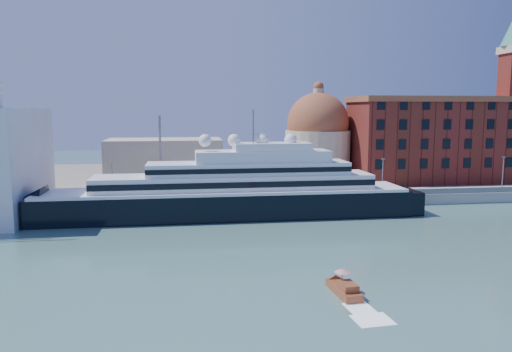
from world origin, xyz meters
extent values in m
plane|color=#38605E|center=(0.00, 0.00, 0.00)|extent=(400.00, 400.00, 0.00)
cube|color=gray|center=(0.00, 34.00, 1.25)|extent=(180.00, 10.00, 2.50)
cube|color=slate|center=(0.00, 75.00, 1.00)|extent=(260.00, 72.00, 2.00)
cube|color=slate|center=(0.00, 29.50, 3.10)|extent=(180.00, 0.10, 1.20)
cube|color=black|center=(-6.88, 23.00, 2.13)|extent=(75.41, 11.60, 6.28)
cone|color=black|center=(-46.52, 23.00, 2.13)|extent=(9.67, 11.60, 11.60)
cube|color=black|center=(30.82, 23.00, 1.93)|extent=(5.80, 10.63, 5.80)
cube|color=white|center=(-6.88, 23.00, 5.51)|extent=(73.47, 11.79, 0.58)
cube|color=white|center=(-4.95, 23.00, 7.25)|extent=(56.07, 9.67, 2.90)
cube|color=black|center=(-4.95, 18.17, 7.25)|extent=(56.07, 0.15, 1.16)
cube|color=white|center=(-2.05, 23.00, 9.96)|extent=(40.60, 8.70, 2.51)
cube|color=white|center=(0.85, 23.00, 12.37)|extent=(27.07, 7.73, 2.32)
cube|color=white|center=(2.79, 23.00, 14.31)|extent=(15.47, 6.77, 1.55)
cylinder|color=slate|center=(-1.08, 23.00, 18.37)|extent=(0.29, 0.29, 6.77)
sphere|color=white|center=(-10.75, 23.00, 15.66)|extent=(2.51, 2.51, 2.51)
sphere|color=white|center=(-4.95, 23.00, 15.66)|extent=(2.51, 2.51, 2.51)
sphere|color=white|center=(0.85, 23.00, 15.66)|extent=(2.51, 2.51, 2.51)
sphere|color=white|center=(6.65, 23.00, 15.66)|extent=(2.51, 2.51, 2.51)
cube|color=white|center=(-45.77, 22.68, 0.59)|extent=(12.34, 5.77, 1.58)
cube|color=white|center=(-43.81, 22.37, 1.88)|extent=(4.30, 3.06, 1.19)
cube|color=brown|center=(3.52, -21.79, 0.38)|extent=(2.70, 6.69, 1.09)
cube|color=brown|center=(3.61, -22.88, 1.31)|extent=(1.96, 2.85, 0.87)
cylinder|color=slate|center=(3.48, -21.25, 1.74)|extent=(0.07, 0.07, 1.74)
cone|color=red|center=(3.48, -21.25, 2.72)|extent=(1.96, 1.96, 0.44)
cube|color=maroon|center=(52.00, 52.00, 13.00)|extent=(42.00, 18.00, 22.00)
cube|color=brown|center=(52.00, 52.00, 24.50)|extent=(43.00, 19.00, 1.50)
cube|color=maroon|center=(76.00, 52.00, 19.50)|extent=(6.00, 6.00, 35.00)
cylinder|color=beige|center=(22.00, 58.00, 9.00)|extent=(18.00, 18.00, 14.00)
sphere|color=brown|center=(22.00, 58.00, 18.00)|extent=(17.00, 17.00, 17.00)
cylinder|color=beige|center=(22.00, 58.00, 26.00)|extent=(3.00, 3.00, 3.00)
cube|color=beige|center=(8.00, 56.00, 7.00)|extent=(18.00, 14.00, 10.00)
cube|color=beige|center=(-20.00, 58.00, 8.00)|extent=(30.00, 16.00, 12.00)
cylinder|color=slate|center=(-30.00, 31.00, 6.50)|extent=(0.24, 0.24, 8.00)
cube|color=slate|center=(-30.00, 31.00, 10.60)|extent=(0.80, 0.30, 0.25)
cylinder|color=slate|center=(0.00, 31.00, 6.50)|extent=(0.24, 0.24, 8.00)
cube|color=slate|center=(0.00, 31.00, 10.60)|extent=(0.80, 0.30, 0.25)
cylinder|color=slate|center=(30.00, 31.00, 6.50)|extent=(0.24, 0.24, 8.00)
cube|color=slate|center=(30.00, 31.00, 10.60)|extent=(0.80, 0.30, 0.25)
cylinder|color=slate|center=(60.00, 31.00, 6.50)|extent=(0.24, 0.24, 8.00)
cube|color=slate|center=(60.00, 31.00, 10.60)|extent=(0.80, 0.30, 0.25)
cylinder|color=slate|center=(-20.00, 33.00, 11.50)|extent=(0.50, 0.50, 18.00)
camera|label=1|loc=(-15.11, -76.60, 21.79)|focal=35.00mm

